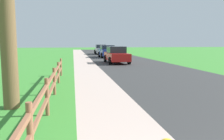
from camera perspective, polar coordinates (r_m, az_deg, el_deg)
The scene contains 8 objects.
ground_plane at distance 26.12m, azimuth -5.26°, elevation 2.60°, with size 120.00×120.00×0.00m, color #3A8630.
road_asphalt at distance 28.58m, azimuth 1.44°, elevation 3.01°, with size 7.00×66.00×0.01m, color #343434.
curb_concrete at distance 28.05m, azimuth -11.71°, elevation 2.79°, with size 6.00×66.00×0.01m, color #BFA79A.
grass_verge at distance 28.14m, azimuth -14.77°, elevation 2.72°, with size 5.00×66.00×0.00m, color #3A8630.
rail_fence at distance 7.68m, azimuth -15.06°, elevation -3.73°, with size 0.11×12.65×1.05m.
parked_suv_red at distance 21.80m, azimuth 1.12°, elevation 3.82°, with size 2.03×4.55×1.60m.
parked_car_blue at distance 30.03m, azimuth -1.21°, elevation 4.75°, with size 2.09×4.46×1.60m.
parked_car_silver at distance 37.87m, azimuth -2.88°, elevation 5.20°, with size 2.06×4.35×1.59m.
Camera 1 is at (-2.05, -0.96, 2.01)m, focal length 36.31 mm.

